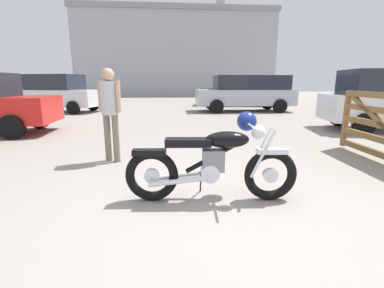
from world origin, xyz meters
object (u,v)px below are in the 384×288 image
blue_hatchback_right (59,93)px  white_estate_far (235,92)px  red_hatchback_near (246,92)px  bystander (110,106)px  vintage_motorcycle (216,161)px

blue_hatchback_right → white_estate_far: (9.04, 3.85, -0.08)m
red_hatchback_near → blue_hatchback_right: bearing=-2.4°
bystander → red_hatchback_near: bearing=-4.3°
blue_hatchback_right → white_estate_far: blue_hatchback_right is taller
vintage_motorcycle → blue_hatchback_right: 12.29m
red_hatchback_near → vintage_motorcycle: bearing=73.1°
blue_hatchback_right → white_estate_far: size_ratio=0.96×
vintage_motorcycle → white_estate_far: size_ratio=0.48×
bystander → white_estate_far: 13.05m
vintage_motorcycle → red_hatchback_near: 10.83m
white_estate_far → red_hatchback_near: bearing=95.7°
bystander → white_estate_far: (4.01, 12.42, -0.18)m
bystander → red_hatchback_near: (4.08, 8.90, -0.08)m
white_estate_far → bystander: bearing=76.6°
blue_hatchback_right → white_estate_far: 9.83m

